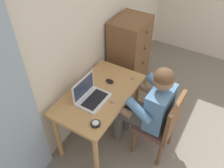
{
  "coord_description": "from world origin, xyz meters",
  "views": [
    {
      "loc": [
        -1.83,
        0.77,
        2.46
      ],
      "look_at": [
        -0.23,
        1.72,
        0.83
      ],
      "focal_mm": 37.67,
      "sensor_mm": 36.0,
      "label": 1
    }
  ],
  "objects_px": {
    "person_seated": "(148,105)",
    "computer_mouse": "(110,81)",
    "desk": "(100,101)",
    "desk_clock": "(96,124)",
    "chair": "(162,123)",
    "laptop": "(90,95)",
    "dresser": "(129,58)"
  },
  "relations": [
    {
      "from": "person_seated",
      "to": "desk",
      "type": "bearing_deg",
      "value": 107.5
    },
    {
      "from": "desk",
      "to": "laptop",
      "type": "relative_size",
      "value": 3.09
    },
    {
      "from": "desk",
      "to": "person_seated",
      "type": "height_order",
      "value": "person_seated"
    },
    {
      "from": "desk",
      "to": "laptop",
      "type": "bearing_deg",
      "value": 165.74
    },
    {
      "from": "dresser",
      "to": "chair",
      "type": "xyz_separation_m",
      "value": [
        -0.77,
        -0.8,
        -0.1
      ]
    },
    {
      "from": "computer_mouse",
      "to": "desk_clock",
      "type": "bearing_deg",
      "value": -153.81
    },
    {
      "from": "person_seated",
      "to": "desk_clock",
      "type": "distance_m",
      "value": 0.62
    },
    {
      "from": "dresser",
      "to": "laptop",
      "type": "bearing_deg",
      "value": -175.43
    },
    {
      "from": "laptop",
      "to": "dresser",
      "type": "bearing_deg",
      "value": 4.57
    },
    {
      "from": "chair",
      "to": "dresser",
      "type": "bearing_deg",
      "value": 46.16
    },
    {
      "from": "desk",
      "to": "chair",
      "type": "relative_size",
      "value": 1.22
    },
    {
      "from": "computer_mouse",
      "to": "desk_clock",
      "type": "distance_m",
      "value": 0.62
    },
    {
      "from": "desk",
      "to": "computer_mouse",
      "type": "relative_size",
      "value": 10.65
    },
    {
      "from": "desk",
      "to": "computer_mouse",
      "type": "distance_m",
      "value": 0.25
    },
    {
      "from": "person_seated",
      "to": "computer_mouse",
      "type": "relative_size",
      "value": 11.88
    },
    {
      "from": "dresser",
      "to": "computer_mouse",
      "type": "distance_m",
      "value": 0.74
    },
    {
      "from": "desk_clock",
      "to": "laptop",
      "type": "bearing_deg",
      "value": 42.24
    },
    {
      "from": "dresser",
      "to": "desk_clock",
      "type": "relative_size",
      "value": 12.97
    },
    {
      "from": "chair",
      "to": "person_seated",
      "type": "xyz_separation_m",
      "value": [
        0.01,
        0.18,
        0.18
      ]
    },
    {
      "from": "computer_mouse",
      "to": "person_seated",
      "type": "bearing_deg",
      "value": -88.45
    },
    {
      "from": "chair",
      "to": "desk_clock",
      "type": "xyz_separation_m",
      "value": [
        -0.53,
        0.48,
        0.26
      ]
    },
    {
      "from": "desk",
      "to": "desk_clock",
      "type": "relative_size",
      "value": 11.83
    },
    {
      "from": "desk",
      "to": "laptop",
      "type": "xyz_separation_m",
      "value": [
        -0.12,
        0.03,
        0.17
      ]
    },
    {
      "from": "computer_mouse",
      "to": "laptop",
      "type": "bearing_deg",
      "value": -178.76
    },
    {
      "from": "desk",
      "to": "computer_mouse",
      "type": "bearing_deg",
      "value": -1.45
    },
    {
      "from": "dresser",
      "to": "chair",
      "type": "distance_m",
      "value": 1.12
    },
    {
      "from": "desk",
      "to": "dresser",
      "type": "xyz_separation_m",
      "value": [
        0.92,
        0.11,
        -0.03
      ]
    },
    {
      "from": "computer_mouse",
      "to": "desk_clock",
      "type": "relative_size",
      "value": 1.11
    },
    {
      "from": "chair",
      "to": "desk",
      "type": "bearing_deg",
      "value": 102.65
    },
    {
      "from": "desk",
      "to": "computer_mouse",
      "type": "height_order",
      "value": "computer_mouse"
    },
    {
      "from": "dresser",
      "to": "computer_mouse",
      "type": "bearing_deg",
      "value": -170.55
    },
    {
      "from": "chair",
      "to": "laptop",
      "type": "distance_m",
      "value": 0.82
    }
  ]
}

